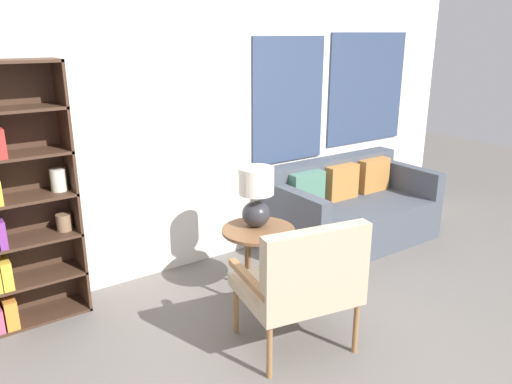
{
  "coord_description": "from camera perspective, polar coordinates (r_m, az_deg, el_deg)",
  "views": [
    {
      "loc": [
        -1.83,
        -1.68,
        1.98
      ],
      "look_at": [
        0.09,
        1.08,
        0.9
      ],
      "focal_mm": 35.0,
      "sensor_mm": 36.0,
      "label": 1
    }
  ],
  "objects": [
    {
      "name": "wall_back",
      "position": [
        4.21,
        -7.74,
        9.07
      ],
      "size": [
        6.4,
        0.08,
        2.7
      ],
      "color": "white",
      "rests_on": "ground_plane"
    },
    {
      "name": "side_table",
      "position": [
        3.79,
        0.28,
        -5.05
      ],
      "size": [
        0.56,
        0.56,
        0.56
      ],
      "color": "brown",
      "rests_on": "ground_plane"
    },
    {
      "name": "table_lamp",
      "position": [
        3.74,
        0.02,
        -0.22
      ],
      "size": [
        0.27,
        0.27,
        0.46
      ],
      "color": "#2D2D33",
      "rests_on": "side_table"
    },
    {
      "name": "couch",
      "position": [
        4.98,
        10.52,
        -2.11
      ],
      "size": [
        1.62,
        0.86,
        0.78
      ],
      "color": "#474C56",
      "rests_on": "ground_plane"
    },
    {
      "name": "armchair",
      "position": [
        3.15,
        5.53,
        -9.85
      ],
      "size": [
        0.79,
        0.72,
        0.9
      ],
      "color": "olive",
      "rests_on": "ground_plane"
    }
  ]
}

